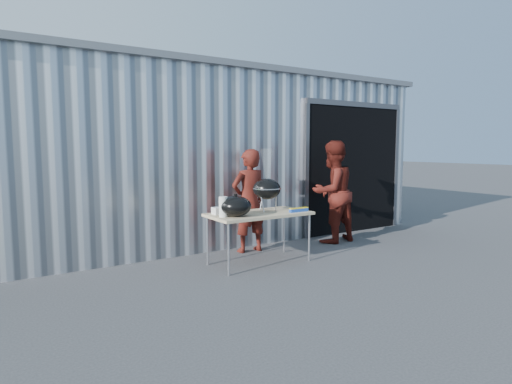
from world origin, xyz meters
TOP-DOWN VIEW (x-y plane):
  - ground at (0.00, 0.00)m, footprint 80.00×80.00m
  - building at (0.92, 4.59)m, footprint 8.20×6.20m
  - folding_table at (0.38, 0.72)m, footprint 1.50×0.75m
  - kettle_grill at (0.56, 0.79)m, footprint 0.43×0.43m
  - grill_lid at (-0.08, 0.62)m, footprint 0.44×0.44m
  - paper_towels at (-0.24, 0.67)m, footprint 0.12×0.12m
  - white_tub at (-0.17, 0.91)m, footprint 0.20×0.15m
  - foil_box at (0.92, 0.47)m, footprint 0.32×0.06m
  - person_cook at (0.62, 1.39)m, footprint 0.62×0.41m
  - person_bystander at (2.25, 1.19)m, footprint 0.93×0.74m

SIDE VIEW (x-z plane):
  - ground at x=0.00m, z-range 0.00..0.00m
  - folding_table at x=0.38m, z-range 0.33..1.08m
  - foil_box at x=0.92m, z-range 0.75..0.81m
  - white_tub at x=-0.17m, z-range 0.75..0.85m
  - person_cook at x=0.62m, z-range 0.00..1.68m
  - paper_towels at x=-0.24m, z-range 0.75..1.03m
  - grill_lid at x=-0.08m, z-range 0.74..1.05m
  - person_bystander at x=2.25m, z-range 0.00..1.82m
  - kettle_grill at x=0.56m, z-range 0.71..1.64m
  - building at x=0.92m, z-range -0.01..3.09m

